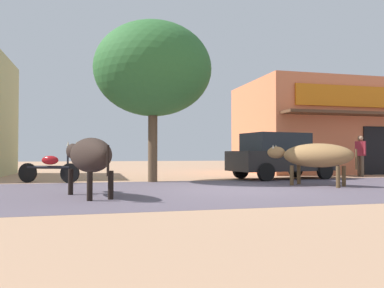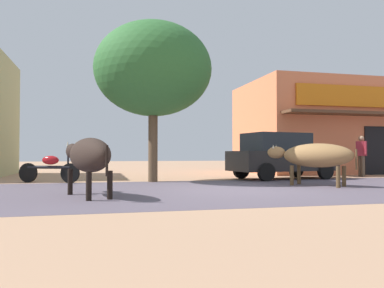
{
  "view_description": "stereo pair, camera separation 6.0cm",
  "coord_description": "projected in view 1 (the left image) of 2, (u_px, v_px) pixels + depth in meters",
  "views": [
    {
      "loc": [
        -3.48,
        -9.34,
        0.9
      ],
      "look_at": [
        -0.69,
        1.74,
        1.19
      ],
      "focal_mm": 36.5,
      "sensor_mm": 36.0,
      "label": 1
    },
    {
      "loc": [
        -3.42,
        -9.36,
        0.9
      ],
      "look_at": [
        -0.69,
        1.74,
        1.19
      ],
      "focal_mm": 36.5,
      "sensor_mm": 36.0,
      "label": 2
    }
  ],
  "objects": [
    {
      "name": "roadside_tree",
      "position": [
        153.0,
        70.0,
        12.68
      ],
      "size": [
        3.81,
        3.81,
        5.18
      ],
      "color": "brown",
      "rests_on": "ground"
    },
    {
      "name": "parked_hatchback_car",
      "position": [
        280.0,
        156.0,
        14.05
      ],
      "size": [
        4.04,
        2.28,
        1.64
      ],
      "color": "black",
      "rests_on": "ground"
    },
    {
      "name": "parked_motorcycle",
      "position": [
        49.0,
        168.0,
        12.13
      ],
      "size": [
        1.89,
        0.94,
        1.06
      ],
      "color": "black",
      "rests_on": "ground"
    },
    {
      "name": "cow_far_dark",
      "position": [
        315.0,
        156.0,
        11.0
      ],
      "size": [
        1.98,
        2.29,
        1.2
      ],
      "color": "olive",
      "rests_on": "ground"
    },
    {
      "name": "ground",
      "position": [
        235.0,
        189.0,
        9.88
      ],
      "size": [
        80.0,
        80.0,
        0.0
      ],
      "primitive_type": "plane",
      "color": "tan"
    },
    {
      "name": "asphalt_road",
      "position": [
        235.0,
        189.0,
        9.88
      ],
      "size": [
        72.0,
        6.63,
        0.0
      ],
      "primitive_type": "cube",
      "color": "#584D5A",
      "rests_on": "ground"
    },
    {
      "name": "cow_near_brown",
      "position": [
        89.0,
        156.0,
        8.21
      ],
      "size": [
        1.23,
        2.57,
        1.24
      ],
      "color": "#2E221C",
      "rests_on": "ground"
    },
    {
      "name": "storefront_right_club",
      "position": [
        330.0,
        129.0,
        19.53
      ],
      "size": [
        8.47,
        6.23,
        4.34
      ],
      "color": "#E47A4F",
      "rests_on": "ground"
    },
    {
      "name": "pedestrian_by_shop",
      "position": [
        360.0,
        153.0,
        15.55
      ],
      "size": [
        0.47,
        0.61,
        1.63
      ],
      "color": "brown",
      "rests_on": "ground"
    }
  ]
}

